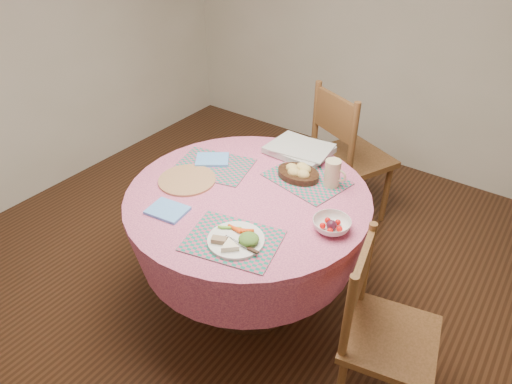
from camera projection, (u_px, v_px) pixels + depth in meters
ground at (249, 297)px, 2.72m from camera, size 4.00×4.00×0.00m
dining_table at (248, 224)px, 2.40m from camera, size 1.24×1.24×0.75m
chair_right at (380, 329)px, 1.97m from camera, size 0.46×0.48×0.87m
chair_back at (347, 154)px, 3.08m from camera, size 0.60×0.59×1.00m
placemat_front at (233, 241)px, 1.99m from camera, size 0.46×0.38×0.01m
placemat_left at (213, 166)px, 2.51m from camera, size 0.46×0.39×0.01m
placemat_back at (306, 179)px, 2.40m from camera, size 0.45×0.38×0.01m
wicker_trivet at (187, 180)px, 2.39m from camera, size 0.30×0.30×0.01m
napkin_near at (168, 210)px, 2.16m from camera, size 0.20×0.16×0.01m
napkin_far at (212, 160)px, 2.54m from camera, size 0.23×0.22×0.01m
dinner_plate at (236, 240)px, 1.97m from camera, size 0.25×0.25×0.05m
bread_bowl at (299, 172)px, 2.39m from camera, size 0.23×0.23×0.08m
latte_mug at (333, 173)px, 2.30m from camera, size 0.12×0.08×0.14m
fruit_bowl at (332, 225)px, 2.04m from camera, size 0.22×0.22×0.05m
newspaper_stack at (300, 149)px, 2.61m from camera, size 0.37×0.29×0.04m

